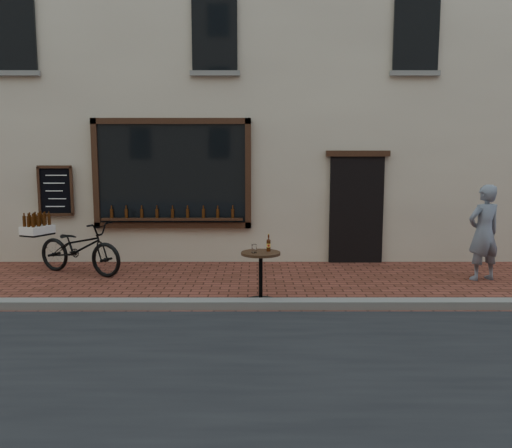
{
  "coord_description": "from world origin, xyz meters",
  "views": [
    {
      "loc": [
        -0.19,
        -6.81,
        2.13
      ],
      "look_at": [
        -0.18,
        1.2,
        1.1
      ],
      "focal_mm": 35.0,
      "sensor_mm": 36.0,
      "label": 1
    }
  ],
  "objects": [
    {
      "name": "kerb",
      "position": [
        0.0,
        0.2,
        0.06
      ],
      "size": [
        90.0,
        0.25,
        0.12
      ],
      "primitive_type": "cube",
      "color": "slate",
      "rests_on": "ground"
    },
    {
      "name": "cargo_bicycle",
      "position": [
        -3.52,
        2.4,
        0.51
      ],
      "size": [
        2.25,
        1.44,
        1.07
      ],
      "rotation": [
        0.0,
        0.0,
        1.15
      ],
      "color": "black",
      "rests_on": "ground"
    },
    {
      "name": "bistro_table",
      "position": [
        -0.11,
        0.54,
        0.54
      ],
      "size": [
        0.59,
        0.59,
        1.02
      ],
      "color": "black",
      "rests_on": "ground"
    },
    {
      "name": "pedestrian",
      "position": [
        3.86,
        1.91,
        0.85
      ],
      "size": [
        0.71,
        0.57,
        1.71
      ],
      "primitive_type": "imported",
      "rotation": [
        0.0,
        0.0,
        3.42
      ],
      "color": "slate",
      "rests_on": "ground"
    },
    {
      "name": "shop_building",
      "position": [
        0.0,
        6.5,
        5.0
      ],
      "size": [
        28.0,
        6.2,
        10.0
      ],
      "color": "beige",
      "rests_on": "ground"
    },
    {
      "name": "ground",
      "position": [
        0.0,
        0.0,
        0.0
      ],
      "size": [
        90.0,
        90.0,
        0.0
      ],
      "primitive_type": "plane",
      "color": "#5D2B1E",
      "rests_on": "ground"
    }
  ]
}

